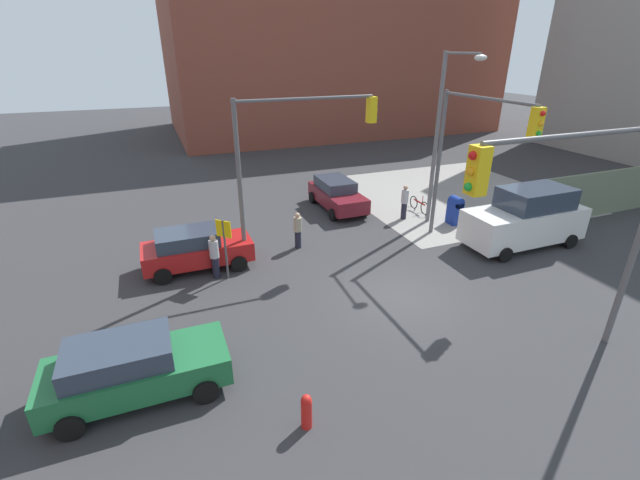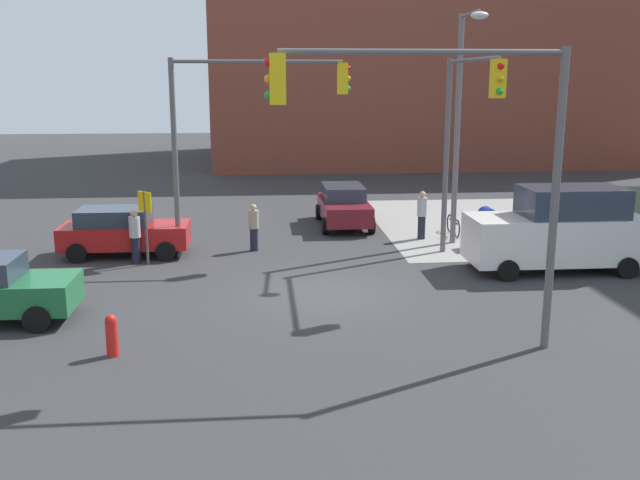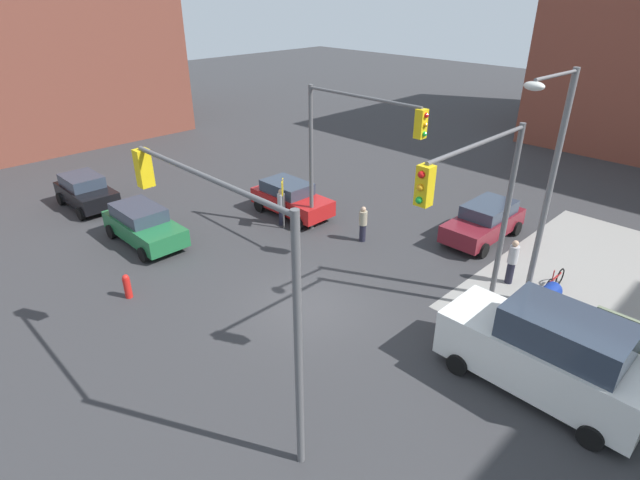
{
  "view_description": "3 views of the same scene",
  "coord_description": "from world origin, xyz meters",
  "px_view_note": "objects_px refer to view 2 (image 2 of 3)",
  "views": [
    {
      "loc": [
        -7.41,
        -11.14,
        8.1
      ],
      "look_at": [
        -2.68,
        0.83,
        2.3
      ],
      "focal_mm": 24.0,
      "sensor_mm": 36.0,
      "label": 1
    },
    {
      "loc": [
        -1.76,
        -18.99,
        5.88
      ],
      "look_at": [
        -0.14,
        0.08,
        1.51
      ],
      "focal_mm": 40.0,
      "sensor_mm": 36.0,
      "label": 2
    },
    {
      "loc": [
        10.65,
        -9.95,
        10.07
      ],
      "look_at": [
        0.01,
        0.58,
        2.43
      ],
      "focal_mm": 28.0,
      "sensor_mm": 36.0,
      "label": 3
    }
  ],
  "objects_px": {
    "street_lamp_corner": "(460,113)",
    "mailbox_blue": "(487,226)",
    "traffic_signal_ne_corner": "(465,120)",
    "pedestrian_walking_north": "(422,214)",
    "van_white_delivery": "(559,230)",
    "bicycle_leaning_on_fence": "(453,226)",
    "traffic_signal_se_corner": "(447,137)",
    "sedan_maroon": "(344,205)",
    "traffic_signal_nw_corner": "(243,116)",
    "bicycle_at_crosswalk": "(118,238)",
    "hatchback_red": "(123,231)",
    "pedestrian_waiting": "(135,235)",
    "pedestrian_crossing": "(254,227)",
    "fire_hydrant": "(112,335)"
  },
  "relations": [
    {
      "from": "street_lamp_corner",
      "to": "mailbox_blue",
      "type": "height_order",
      "value": "street_lamp_corner"
    },
    {
      "from": "traffic_signal_ne_corner",
      "to": "pedestrian_walking_north",
      "type": "xyz_separation_m",
      "value": [
        -0.3,
        3.98,
        -3.67
      ]
    },
    {
      "from": "van_white_delivery",
      "to": "bicycle_leaning_on_fence",
      "type": "height_order",
      "value": "van_white_delivery"
    },
    {
      "from": "traffic_signal_se_corner",
      "to": "sedan_maroon",
      "type": "relative_size",
      "value": 1.49
    },
    {
      "from": "traffic_signal_nw_corner",
      "to": "traffic_signal_ne_corner",
      "type": "height_order",
      "value": "same"
    },
    {
      "from": "bicycle_at_crosswalk",
      "to": "hatchback_red",
      "type": "bearing_deg",
      "value": -69.42
    },
    {
      "from": "traffic_signal_ne_corner",
      "to": "pedestrian_walking_north",
      "type": "bearing_deg",
      "value": 94.31
    },
    {
      "from": "van_white_delivery",
      "to": "bicycle_at_crosswalk",
      "type": "height_order",
      "value": "van_white_delivery"
    },
    {
      "from": "traffic_signal_ne_corner",
      "to": "sedan_maroon",
      "type": "height_order",
      "value": "traffic_signal_ne_corner"
    },
    {
      "from": "pedestrian_walking_north",
      "to": "bicycle_leaning_on_fence",
      "type": "bearing_deg",
      "value": 167.97
    },
    {
      "from": "hatchback_red",
      "to": "pedestrian_waiting",
      "type": "relative_size",
      "value": 2.38
    },
    {
      "from": "traffic_signal_ne_corner",
      "to": "pedestrian_crossing",
      "type": "distance_m",
      "value": 7.98
    },
    {
      "from": "hatchback_red",
      "to": "pedestrian_walking_north",
      "type": "height_order",
      "value": "pedestrian_walking_north"
    },
    {
      "from": "traffic_signal_nw_corner",
      "to": "van_white_delivery",
      "type": "relative_size",
      "value": 1.2
    },
    {
      "from": "hatchback_red",
      "to": "pedestrian_walking_north",
      "type": "relative_size",
      "value": 2.33
    },
    {
      "from": "hatchback_red",
      "to": "pedestrian_walking_north",
      "type": "bearing_deg",
      "value": 8.57
    },
    {
      "from": "fire_hydrant",
      "to": "pedestrian_crossing",
      "type": "height_order",
      "value": "pedestrian_crossing"
    },
    {
      "from": "traffic_signal_ne_corner",
      "to": "sedan_maroon",
      "type": "relative_size",
      "value": 1.49
    },
    {
      "from": "van_white_delivery",
      "to": "pedestrian_walking_north",
      "type": "bearing_deg",
      "value": 124.52
    },
    {
      "from": "traffic_signal_se_corner",
      "to": "van_white_delivery",
      "type": "height_order",
      "value": "traffic_signal_se_corner"
    },
    {
      "from": "hatchback_red",
      "to": "bicycle_leaning_on_fence",
      "type": "relative_size",
      "value": 2.4
    },
    {
      "from": "traffic_signal_se_corner",
      "to": "sedan_maroon",
      "type": "xyz_separation_m",
      "value": [
        -0.49,
        13.69,
        -3.83
      ]
    },
    {
      "from": "traffic_signal_se_corner",
      "to": "pedestrian_walking_north",
      "type": "bearing_deg",
      "value": 79.15
    },
    {
      "from": "hatchback_red",
      "to": "bicycle_at_crosswalk",
      "type": "relative_size",
      "value": 2.4
    },
    {
      "from": "pedestrian_crossing",
      "to": "bicycle_at_crosswalk",
      "type": "height_order",
      "value": "pedestrian_crossing"
    },
    {
      "from": "mailbox_blue",
      "to": "pedestrian_crossing",
      "type": "height_order",
      "value": "pedestrian_crossing"
    },
    {
      "from": "pedestrian_waiting",
      "to": "traffic_signal_nw_corner",
      "type": "bearing_deg",
      "value": 104.39
    },
    {
      "from": "traffic_signal_se_corner",
      "to": "fire_hydrant",
      "type": "relative_size",
      "value": 6.91
    },
    {
      "from": "traffic_signal_se_corner",
      "to": "pedestrian_waiting",
      "type": "xyz_separation_m",
      "value": [
        -7.89,
        8.3,
        -3.75
      ]
    },
    {
      "from": "street_lamp_corner",
      "to": "van_white_delivery",
      "type": "distance_m",
      "value": 5.47
    },
    {
      "from": "hatchback_red",
      "to": "bicycle_leaning_on_fence",
      "type": "bearing_deg",
      "value": 10.83
    },
    {
      "from": "bicycle_at_crosswalk",
      "to": "street_lamp_corner",
      "type": "bearing_deg",
      "value": -2.72
    },
    {
      "from": "sedan_maroon",
      "to": "bicycle_at_crosswalk",
      "type": "bearing_deg",
      "value": -159.23
    },
    {
      "from": "pedestrian_waiting",
      "to": "traffic_signal_ne_corner",
      "type": "bearing_deg",
      "value": 86.1
    },
    {
      "from": "pedestrian_walking_north",
      "to": "traffic_signal_ne_corner",
      "type": "bearing_deg",
      "value": 55.82
    },
    {
      "from": "sedan_maroon",
      "to": "traffic_signal_se_corner",
      "type": "bearing_deg",
      "value": -87.96
    },
    {
      "from": "fire_hydrant",
      "to": "sedan_maroon",
      "type": "bearing_deg",
      "value": 63.75
    },
    {
      "from": "traffic_signal_se_corner",
      "to": "fire_hydrant",
      "type": "xyz_separation_m",
      "value": [
        -7.09,
        0.3,
        -4.19
      ]
    },
    {
      "from": "fire_hydrant",
      "to": "sedan_maroon",
      "type": "relative_size",
      "value": 0.22
    },
    {
      "from": "street_lamp_corner",
      "to": "hatchback_red",
      "type": "xyz_separation_m",
      "value": [
        -11.57,
        -0.53,
        -3.86
      ]
    },
    {
      "from": "pedestrian_waiting",
      "to": "bicycle_at_crosswalk",
      "type": "relative_size",
      "value": 1.01
    },
    {
      "from": "street_lamp_corner",
      "to": "traffic_signal_ne_corner",
      "type": "bearing_deg",
      "value": -103.15
    },
    {
      "from": "street_lamp_corner",
      "to": "van_white_delivery",
      "type": "xyz_separation_m",
      "value": [
        2.25,
        -3.63,
        -3.42
      ]
    },
    {
      "from": "traffic_signal_ne_corner",
      "to": "street_lamp_corner",
      "type": "height_order",
      "value": "street_lamp_corner"
    },
    {
      "from": "hatchback_red",
      "to": "van_white_delivery",
      "type": "distance_m",
      "value": 14.17
    },
    {
      "from": "traffic_signal_nw_corner",
      "to": "traffic_signal_ne_corner",
      "type": "relative_size",
      "value": 1.0
    },
    {
      "from": "van_white_delivery",
      "to": "sedan_maroon",
      "type": "bearing_deg",
      "value": 128.28
    },
    {
      "from": "traffic_signal_se_corner",
      "to": "hatchback_red",
      "type": "distance_m",
      "value": 13.23
    },
    {
      "from": "bicycle_leaning_on_fence",
      "to": "traffic_signal_ne_corner",
      "type": "bearing_deg",
      "value": -103.23
    },
    {
      "from": "pedestrian_walking_north",
      "to": "bicycle_at_crosswalk",
      "type": "relative_size",
      "value": 1.03
    }
  ]
}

